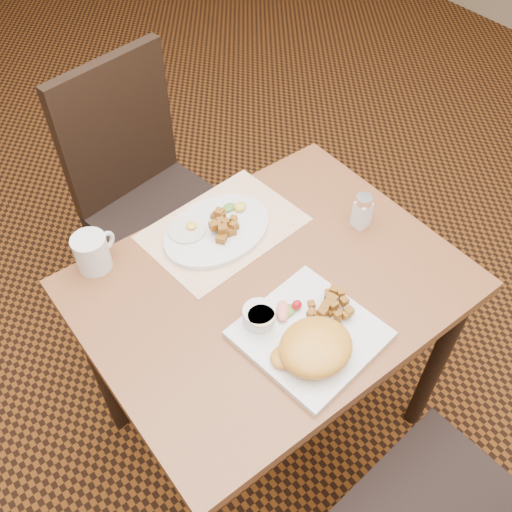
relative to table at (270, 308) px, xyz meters
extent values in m
plane|color=black|center=(0.00, 0.00, -0.64)|extent=(8.00, 8.00, 0.00)
cube|color=brown|center=(0.00, 0.00, 0.09)|extent=(0.90, 0.70, 0.03)
cylinder|color=black|center=(0.40, -0.30, -0.28)|extent=(0.05, 0.05, 0.71)
cylinder|color=black|center=(-0.40, 0.30, -0.28)|extent=(0.05, 0.05, 0.71)
cylinder|color=black|center=(0.40, 0.30, -0.28)|extent=(0.05, 0.05, 0.71)
cylinder|color=black|center=(0.19, -0.44, -0.43)|extent=(0.04, 0.04, 0.42)
cube|color=black|center=(0.04, 0.62, -0.19)|extent=(0.48, 0.48, 0.05)
cylinder|color=black|center=(0.19, 0.83, -0.43)|extent=(0.04, 0.04, 0.42)
cylinder|color=black|center=(0.25, 0.47, -0.43)|extent=(0.04, 0.04, 0.42)
cylinder|color=black|center=(-0.16, 0.77, -0.43)|extent=(0.04, 0.04, 0.42)
cylinder|color=black|center=(-0.10, 0.41, -0.43)|extent=(0.04, 0.04, 0.42)
cube|color=black|center=(0.01, 0.82, 0.08)|extent=(0.42, 0.11, 0.50)
cube|color=white|center=(0.01, 0.22, 0.11)|extent=(0.42, 0.32, 0.00)
cube|color=silver|center=(-0.03, -0.18, 0.12)|extent=(0.31, 0.31, 0.02)
ellipsoid|color=gold|center=(-0.06, -0.23, 0.16)|extent=(0.17, 0.15, 0.06)
ellipsoid|color=gold|center=(-0.03, -0.25, 0.14)|extent=(0.07, 0.06, 0.02)
ellipsoid|color=gold|center=(-0.12, -0.20, 0.14)|extent=(0.07, 0.06, 0.02)
cylinder|color=silver|center=(-0.10, -0.08, 0.15)|extent=(0.07, 0.07, 0.04)
cylinder|color=beige|center=(-0.11, -0.10, 0.16)|extent=(0.06, 0.06, 0.01)
ellipsoid|color=#387223|center=(-0.03, -0.10, 0.13)|extent=(0.05, 0.04, 0.01)
ellipsoid|color=red|center=(-0.01, -0.11, 0.14)|extent=(0.03, 0.02, 0.03)
ellipsoid|color=#F28C72|center=(-0.05, -0.10, 0.14)|extent=(0.06, 0.07, 0.02)
cylinder|color=white|center=(-0.08, 0.26, 0.13)|extent=(0.10, 0.10, 0.01)
ellipsoid|color=yellow|center=(-0.06, 0.25, 0.14)|extent=(0.03, 0.03, 0.01)
ellipsoid|color=#387223|center=(0.06, 0.26, 0.13)|extent=(0.04, 0.03, 0.01)
ellipsoid|color=yellow|center=(0.08, 0.24, 0.14)|extent=(0.04, 0.04, 0.02)
cube|color=white|center=(0.31, 0.01, 0.15)|extent=(0.04, 0.04, 0.08)
cylinder|color=silver|center=(0.31, 0.01, 0.20)|extent=(0.04, 0.04, 0.02)
cylinder|color=silver|center=(-0.32, 0.31, 0.16)|extent=(0.09, 0.09, 0.10)
torus|color=silver|center=(-0.27, 0.32, 0.16)|extent=(0.06, 0.03, 0.06)
cube|color=#9A5E18|center=(0.05, -0.15, 0.13)|extent=(0.03, 0.03, 0.02)
cube|color=#9A5E18|center=(0.08, -0.19, 0.13)|extent=(0.02, 0.02, 0.02)
cube|color=#9A5E18|center=(0.08, -0.17, 0.15)|extent=(0.02, 0.02, 0.02)
cube|color=#9A5E18|center=(0.09, -0.15, 0.15)|extent=(0.02, 0.02, 0.02)
cube|color=#9A5E18|center=(0.00, -0.14, 0.13)|extent=(0.02, 0.02, 0.02)
cube|color=#9A5E18|center=(0.01, -0.16, 0.13)|extent=(0.02, 0.02, 0.02)
cube|color=#9A5E18|center=(0.04, -0.19, 0.15)|extent=(0.02, 0.01, 0.01)
cube|color=#9A5E18|center=(0.05, -0.16, 0.15)|extent=(0.02, 0.02, 0.02)
cube|color=#9A5E18|center=(0.07, -0.20, 0.15)|extent=(0.02, 0.02, 0.02)
cube|color=#9A5E18|center=(0.06, -0.19, 0.13)|extent=(0.02, 0.02, 0.02)
cube|color=#9A5E18|center=(0.08, -0.13, 0.15)|extent=(0.02, 0.03, 0.02)
cube|color=#9A5E18|center=(0.05, -0.16, 0.15)|extent=(0.02, 0.02, 0.02)
cube|color=#9A5E18|center=(0.06, -0.20, 0.15)|extent=(0.02, 0.02, 0.01)
cube|color=#9A5E18|center=(0.04, -0.17, 0.13)|extent=(0.02, 0.02, 0.02)
cube|color=#9A5E18|center=(0.04, -0.17, 0.13)|extent=(0.02, 0.02, 0.01)
cube|color=#9A5E18|center=(0.02, -0.12, 0.13)|extent=(0.02, 0.02, 0.01)
cube|color=#9A5E18|center=(0.06, -0.15, 0.15)|extent=(0.02, 0.02, 0.02)
cube|color=#9A5E18|center=(0.02, -0.16, 0.15)|extent=(0.02, 0.02, 0.02)
cube|color=#9A5E18|center=(0.08, -0.13, 0.13)|extent=(0.03, 0.03, 0.02)
cube|color=#9A5E18|center=(0.03, -0.16, 0.15)|extent=(0.03, 0.03, 0.02)
cube|color=#9A5E18|center=(0.05, -0.16, 0.15)|extent=(0.02, 0.02, 0.02)
cube|color=#9A5E18|center=(0.05, -0.14, 0.13)|extent=(0.02, 0.02, 0.01)
cube|color=#9A5E18|center=(0.05, -0.16, 0.13)|extent=(0.02, 0.02, 0.02)
cube|color=#9A5E18|center=(0.04, -0.19, 0.13)|extent=(0.02, 0.02, 0.02)
cube|color=#9A5E18|center=(0.05, -0.15, 0.15)|extent=(0.03, 0.03, 0.02)
cube|color=#9A5E18|center=(0.06, -0.14, 0.15)|extent=(0.02, 0.02, 0.01)
cube|color=#9A5E18|center=(0.01, 0.25, 0.14)|extent=(0.02, 0.02, 0.02)
cube|color=#9A5E18|center=(0.01, 0.21, 0.14)|extent=(0.03, 0.03, 0.02)
cube|color=#9A5E18|center=(0.03, 0.19, 0.14)|extent=(0.02, 0.02, 0.02)
cube|color=#9A5E18|center=(-0.01, 0.20, 0.14)|extent=(0.03, 0.03, 0.02)
cube|color=#9A5E18|center=(0.01, 0.25, 0.14)|extent=(0.02, 0.02, 0.01)
cube|color=#9A5E18|center=(0.01, 0.18, 0.14)|extent=(0.03, 0.03, 0.02)
cube|color=#9A5E18|center=(0.00, 0.21, 0.14)|extent=(0.03, 0.03, 0.02)
cube|color=#9A5E18|center=(0.01, 0.22, 0.14)|extent=(0.03, 0.03, 0.02)
cube|color=#9A5E18|center=(0.01, 0.23, 0.16)|extent=(0.03, 0.03, 0.02)
cube|color=#9A5E18|center=(-0.01, 0.22, 0.14)|extent=(0.02, 0.03, 0.02)
cube|color=#9A5E18|center=(-0.02, 0.20, 0.15)|extent=(0.02, 0.02, 0.02)
cube|color=#9A5E18|center=(0.00, 0.21, 0.15)|extent=(0.02, 0.02, 0.02)
cube|color=#9A5E18|center=(0.04, 0.21, 0.14)|extent=(0.02, 0.02, 0.02)
cube|color=#9A5E18|center=(0.00, 0.20, 0.14)|extent=(0.02, 0.02, 0.02)
cube|color=#9A5E18|center=(-0.03, 0.21, 0.16)|extent=(0.02, 0.02, 0.02)
cube|color=#9A5E18|center=(0.01, 0.23, 0.15)|extent=(0.02, 0.02, 0.02)
cube|color=#9A5E18|center=(0.00, 0.20, 0.14)|extent=(0.02, 0.02, 0.01)
cube|color=#9A5E18|center=(-0.03, 0.17, 0.14)|extent=(0.03, 0.03, 0.02)
cube|color=#9A5E18|center=(0.00, 0.18, 0.14)|extent=(0.02, 0.02, 0.02)
cube|color=#9A5E18|center=(0.02, 0.18, 0.15)|extent=(0.02, 0.02, 0.02)
cube|color=#9A5E18|center=(0.01, 0.20, 0.15)|extent=(0.02, 0.02, 0.02)
cube|color=#9A5E18|center=(-0.01, 0.18, 0.16)|extent=(0.03, 0.03, 0.02)
camera|label=1|loc=(-0.56, -0.67, 1.20)|focal=40.00mm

